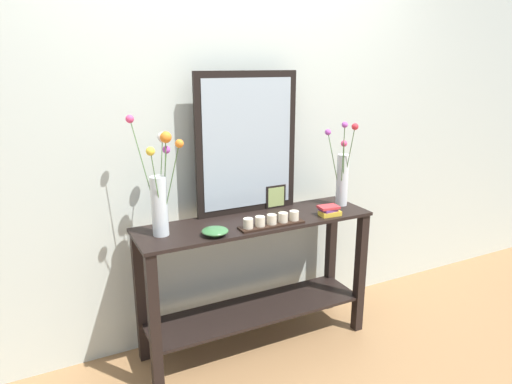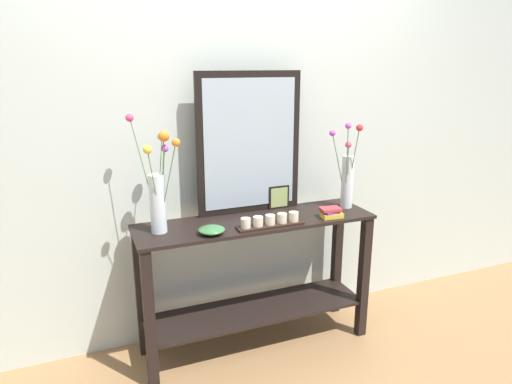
# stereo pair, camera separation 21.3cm
# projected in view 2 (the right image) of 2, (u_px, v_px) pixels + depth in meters

# --- Properties ---
(ground_plane) EXTENTS (7.00, 6.00, 0.02)m
(ground_plane) POSITION_uv_depth(u_px,v_px,m) (256.00, 344.00, 2.92)
(ground_plane) COLOR #997047
(wall_back) EXTENTS (6.40, 0.08, 2.70)m
(wall_back) POSITION_uv_depth(u_px,v_px,m) (237.00, 125.00, 2.83)
(wall_back) COLOR beige
(wall_back) RESTS_ON ground
(console_table) EXTENTS (1.43, 0.40, 0.83)m
(console_table) POSITION_uv_depth(u_px,v_px,m) (256.00, 269.00, 2.78)
(console_table) COLOR black
(console_table) RESTS_ON ground
(mirror_leaning) EXTENTS (0.65, 0.03, 0.85)m
(mirror_leaning) POSITION_uv_depth(u_px,v_px,m) (249.00, 144.00, 2.73)
(mirror_leaning) COLOR black
(mirror_leaning) RESTS_ON console_table
(tall_vase_left) EXTENTS (0.24, 0.22, 0.64)m
(tall_vase_left) POSITION_uv_depth(u_px,v_px,m) (158.00, 189.00, 2.43)
(tall_vase_left) COLOR silver
(tall_vase_left) RESTS_ON console_table
(vase_right) EXTENTS (0.16, 0.18, 0.56)m
(vase_right) POSITION_uv_depth(u_px,v_px,m) (347.00, 177.00, 2.87)
(vase_right) COLOR silver
(vase_right) RESTS_ON console_table
(candle_tray) EXTENTS (0.39, 0.09, 0.07)m
(candle_tray) POSITION_uv_depth(u_px,v_px,m) (270.00, 222.00, 2.58)
(candle_tray) COLOR black
(candle_tray) RESTS_ON console_table
(picture_frame_small) EXTENTS (0.14, 0.01, 0.15)m
(picture_frame_small) POSITION_uv_depth(u_px,v_px,m) (279.00, 197.00, 2.88)
(picture_frame_small) COLOR black
(picture_frame_small) RESTS_ON console_table
(decorative_bowl) EXTENTS (0.14, 0.14, 0.04)m
(decorative_bowl) POSITION_uv_depth(u_px,v_px,m) (212.00, 230.00, 2.46)
(decorative_bowl) COLOR #38703D
(decorative_bowl) RESTS_ON console_table
(book_stack) EXTENTS (0.13, 0.10, 0.06)m
(book_stack) POSITION_uv_depth(u_px,v_px,m) (331.00, 213.00, 2.73)
(book_stack) COLOR gold
(book_stack) RESTS_ON console_table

